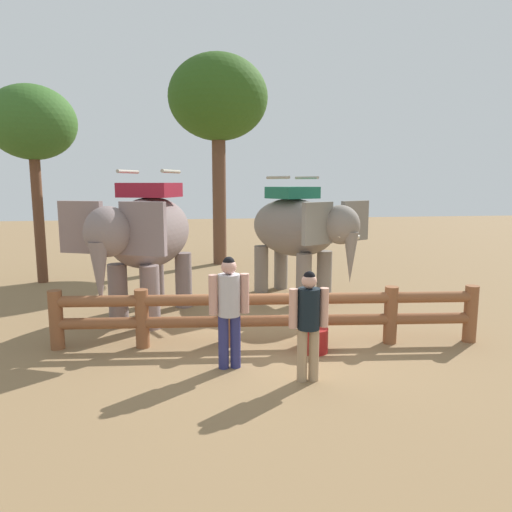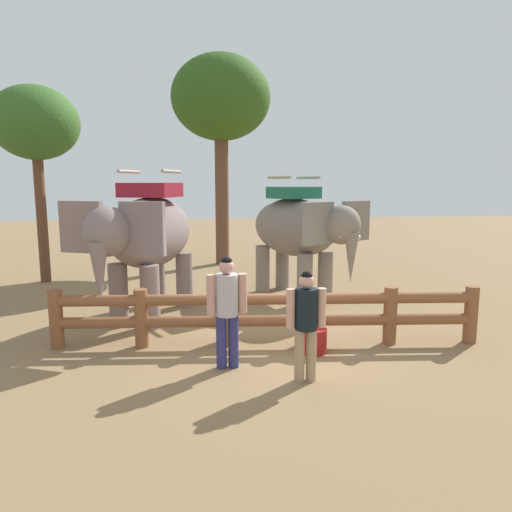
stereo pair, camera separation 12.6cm
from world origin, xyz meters
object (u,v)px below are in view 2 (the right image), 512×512
Objects in this scene: elephant_near_left at (147,236)px; tree_back_center at (35,125)px; tree_far_left at (221,101)px; feed_bucket at (313,340)px; elephant_center at (299,230)px; log_fence at (267,313)px; tourist_woman_in_black at (306,318)px; tourist_man_in_blue at (227,304)px.

tree_back_center is at bearing 128.13° from elephant_near_left.
feed_bucket is at bearing -84.07° from tree_far_left.
elephant_center reaches higher than feed_bucket.
log_fence is 2.14× the size of elephant_center.
log_fence is 3.81m from elephant_center.
tree_back_center reaches higher than log_fence.
tree_back_center is at bearing -155.77° from tree_far_left.
log_fence is at bearing 101.17° from tourist_woman_in_black.
elephant_center is 4.17m from feed_bucket.
tree_back_center is at bearing 157.17° from elephant_center.
log_fence is 0.95m from feed_bucket.
log_fence is at bearing 50.43° from tourist_man_in_blue.
tree_far_left is (0.55, 9.68, 4.64)m from tourist_man_in_blue.
tourist_woman_in_black is at bearing -53.16° from tree_back_center.
elephant_center is (3.60, 1.36, -0.06)m from elephant_near_left.
tourist_woman_in_black is at bearing -30.89° from tourist_man_in_blue.
elephant_near_left is 0.52× the size of tree_far_left.
tourist_man_in_blue is 0.25× the size of tree_far_left.
tourist_woman_in_black is 1.28m from tourist_man_in_blue.
elephant_near_left is at bearing 140.16° from feed_bucket.
tourist_man_in_blue reaches higher than feed_bucket.
tree_far_left is 10.73m from feed_bucket.
log_fence is at bearing -88.52° from tree_far_left.
log_fence is at bearing 147.78° from feed_bucket.
tree_back_center is (-5.61, 6.31, 3.88)m from log_fence.
tree_back_center is at bearing 126.84° from tourist_woman_in_black.
elephant_near_left is (-2.24, 2.02, 1.18)m from log_fence.
tourist_woman_in_black is 3.42× the size of feed_bucket.
log_fence is 1.30m from tourist_man_in_blue.
log_fence is 10.10m from tree_far_left.
tourist_woman_in_black is at bearing -101.75° from elephant_center.
elephant_near_left reaches higher than tourist_woman_in_black.
feed_bucket is at bearing 70.17° from tourist_woman_in_black.
tourist_man_in_blue is at bearing 149.11° from tourist_woman_in_black.
log_fence is 1.37× the size of tree_back_center.
tourist_man_in_blue is at bearing -56.34° from tree_back_center.
tourist_woman_in_black is at bearing -54.74° from elephant_near_left.
elephant_center is 5.14m from tourist_woman_in_black.
feed_bucket is (0.73, -0.46, -0.39)m from log_fence.
tree_far_left is (-1.58, 5.35, 3.95)m from elephant_center.
tree_far_left reaches higher than feed_bucket.
tourist_woman_in_black reaches higher than feed_bucket.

